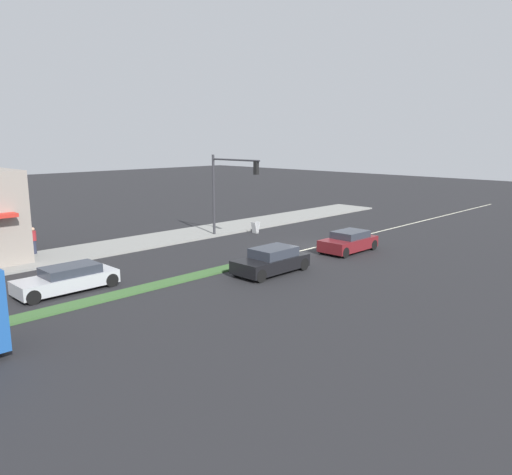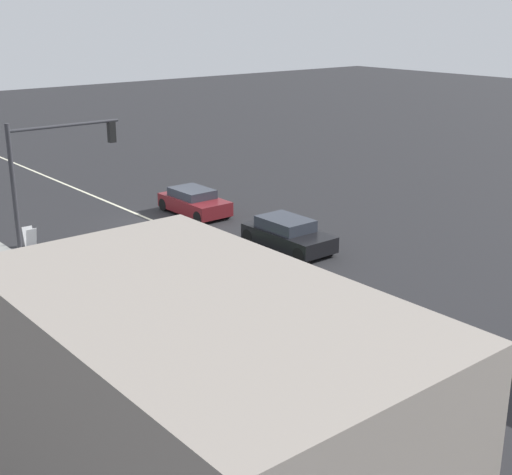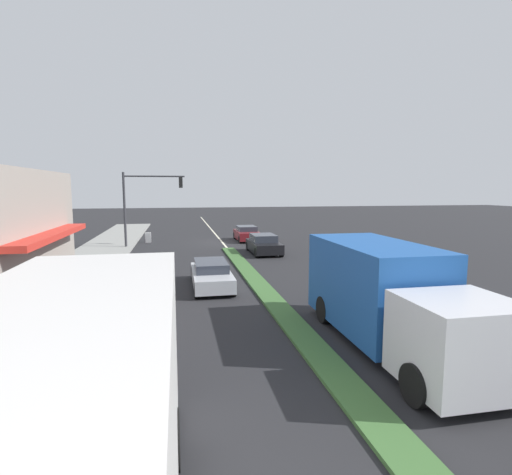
# 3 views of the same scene
# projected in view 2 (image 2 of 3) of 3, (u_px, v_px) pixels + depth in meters

# --- Properties ---
(ground_plane) EXTENTS (160.00, 160.00, 0.00)m
(ground_plane) POSITION_uv_depth(u_px,v_px,m) (499.00, 365.00, 20.31)
(ground_plane) COLOR #232326
(lane_marking_center) EXTENTS (0.16, 60.00, 0.01)m
(lane_marking_center) POSITION_uv_depth(u_px,v_px,m) (161.00, 224.00, 33.57)
(lane_marking_center) COLOR beige
(lane_marking_center) RESTS_ON ground
(building_corner_store) EXTENTS (5.73, 8.60, 5.03)m
(building_corner_store) POSITION_uv_depth(u_px,v_px,m) (201.00, 428.00, 12.54)
(building_corner_store) COLOR gray
(building_corner_store) RESTS_ON sidewalk_right
(traffic_signal_main) EXTENTS (4.59, 0.34, 5.60)m
(traffic_signal_main) POSITION_uv_depth(u_px,v_px,m) (48.00, 167.00, 27.24)
(traffic_signal_main) COLOR #333338
(traffic_signal_main) RESTS_ON sidewalk_right
(pedestrian) EXTENTS (0.34, 0.34, 1.58)m
(pedestrian) POSITION_uv_depth(u_px,v_px,m) (92.00, 391.00, 17.06)
(pedestrian) COLOR #282D42
(pedestrian) RESTS_ON sidewalk_right
(warning_aframe_sign) EXTENTS (0.45, 0.53, 0.84)m
(warning_aframe_sign) POSITION_uv_depth(u_px,v_px,m) (30.00, 237.00, 30.30)
(warning_aframe_sign) COLOR silver
(warning_aframe_sign) RESTS_ON ground
(sedan_silver) EXTENTS (1.73, 4.44, 1.17)m
(sedan_silver) POSITION_uv_depth(u_px,v_px,m) (376.00, 336.00, 20.81)
(sedan_silver) COLOR #B7BABF
(sedan_silver) RESTS_ON ground
(suv_black) EXTENTS (1.88, 4.10, 1.32)m
(suv_black) POSITION_uv_depth(u_px,v_px,m) (288.00, 234.00, 29.94)
(suv_black) COLOR black
(suv_black) RESTS_ON ground
(sedan_maroon) EXTENTS (1.85, 3.88, 1.27)m
(sedan_maroon) POSITION_uv_depth(u_px,v_px,m) (194.00, 202.00, 35.05)
(sedan_maroon) COLOR maroon
(sedan_maroon) RESTS_ON ground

